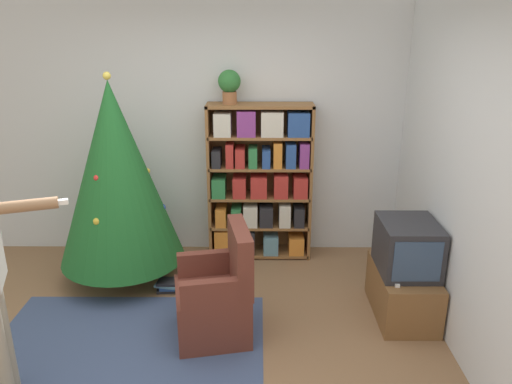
# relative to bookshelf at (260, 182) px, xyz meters

# --- Properties ---
(ground_plane) EXTENTS (14.00, 14.00, 0.00)m
(ground_plane) POSITION_rel_bookshelf_xyz_m (-0.44, -1.90, -0.83)
(ground_plane) COLOR #846042
(wall_back) EXTENTS (8.00, 0.10, 2.60)m
(wall_back) POSITION_rel_bookshelf_xyz_m (-0.44, 0.23, 0.47)
(wall_back) COLOR silver
(wall_back) RESTS_ON ground_plane
(wall_right) EXTENTS (0.10, 8.00, 2.60)m
(wall_right) POSITION_rel_bookshelf_xyz_m (1.52, -1.90, 0.47)
(wall_right) COLOR silver
(wall_right) RESTS_ON ground_plane
(area_rug) EXTENTS (2.12, 1.81, 0.01)m
(area_rug) POSITION_rel_bookshelf_xyz_m (-1.03, -1.80, -0.82)
(area_rug) COLOR #3D4C70
(area_rug) RESTS_ON ground_plane
(bookshelf) EXTENTS (1.06, 0.30, 1.63)m
(bookshelf) POSITION_rel_bookshelf_xyz_m (0.00, 0.00, 0.00)
(bookshelf) COLOR brown
(bookshelf) RESTS_ON ground_plane
(tv_stand) EXTENTS (0.46, 0.78, 0.42)m
(tv_stand) POSITION_rel_bookshelf_xyz_m (1.22, -1.14, -0.61)
(tv_stand) COLOR brown
(tv_stand) RESTS_ON ground_plane
(television) EXTENTS (0.46, 0.55, 0.43)m
(television) POSITION_rel_bookshelf_xyz_m (1.22, -1.15, -0.19)
(television) COLOR #28282D
(television) RESTS_ON tv_stand
(game_remote) EXTENTS (0.04, 0.12, 0.02)m
(game_remote) POSITION_rel_bookshelf_xyz_m (1.08, -1.38, -0.39)
(game_remote) COLOR white
(game_remote) RESTS_ON tv_stand
(christmas_tree) EXTENTS (1.16, 1.16, 1.99)m
(christmas_tree) POSITION_rel_bookshelf_xyz_m (-1.32, -0.52, 0.24)
(christmas_tree) COLOR #4C3323
(christmas_tree) RESTS_ON ground_plane
(armchair) EXTENTS (0.67, 0.66, 0.92)m
(armchair) POSITION_rel_bookshelf_xyz_m (-0.34, -1.44, -0.50)
(armchair) COLOR brown
(armchair) RESTS_ON ground_plane
(potted_plant) EXTENTS (0.22, 0.22, 0.33)m
(potted_plant) POSITION_rel_bookshelf_xyz_m (-0.30, 0.01, 0.99)
(potted_plant) COLOR #935B38
(potted_plant) RESTS_ON bookshelf
(book_pile_near_tree) EXTENTS (0.24, 0.17, 0.11)m
(book_pile_near_tree) POSITION_rel_bookshelf_xyz_m (-0.86, -0.78, -0.77)
(book_pile_near_tree) COLOR #232328
(book_pile_near_tree) RESTS_ON ground_plane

